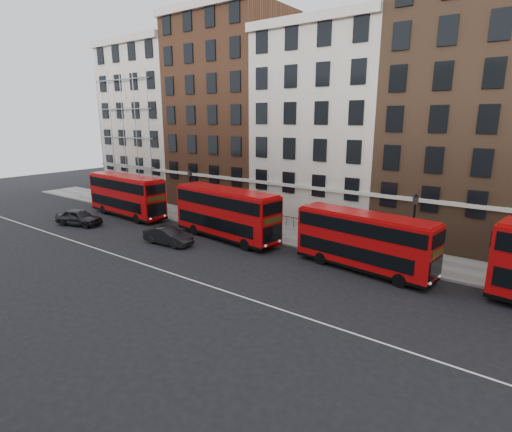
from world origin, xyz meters
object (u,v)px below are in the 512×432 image
Objects in this scene: bus_a at (126,195)px; bus_c at (364,240)px; car_front at (168,236)px; car_rear at (79,217)px; bus_b at (226,212)px.

bus_c is at bearing 3.75° from bus_a.
car_front is (-15.51, -4.08, -1.47)m from bus_c.
bus_c is 27.92m from car_rear.
bus_a reaches higher than car_front.
bus_b is (14.09, 0.00, 0.00)m from bus_a.
bus_a is 14.09m from bus_b.
bus_b reaches higher than car_front.
bus_b reaches higher than car_rear.
bus_c reaches higher than car_rear.
bus_c is 16.11m from car_front.
car_rear is at bearing -154.46° from bus_b.
bus_b is at bearing 3.75° from bus_a.
bus_b reaches higher than bus_a.
bus_c is at bearing 6.36° from bus_b.
bus_a is 0.99× the size of bus_b.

